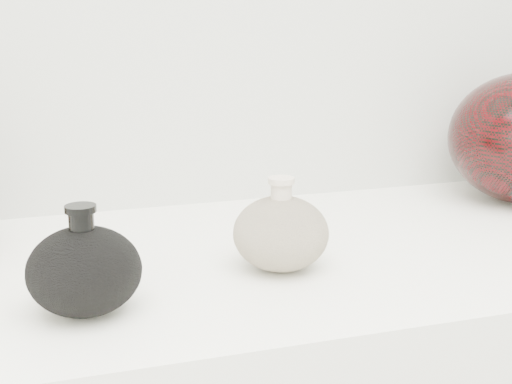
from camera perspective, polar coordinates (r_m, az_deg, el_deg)
name	(u,v)px	position (r m, az deg, el deg)	size (l,w,h in m)	color
black_gourd_vase	(84,270)	(0.73, -13.57, -6.08)	(0.14, 0.14, 0.11)	black
cream_gourd_vase	(281,233)	(0.83, 2.00, -3.26)	(0.15, 0.15, 0.11)	beige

